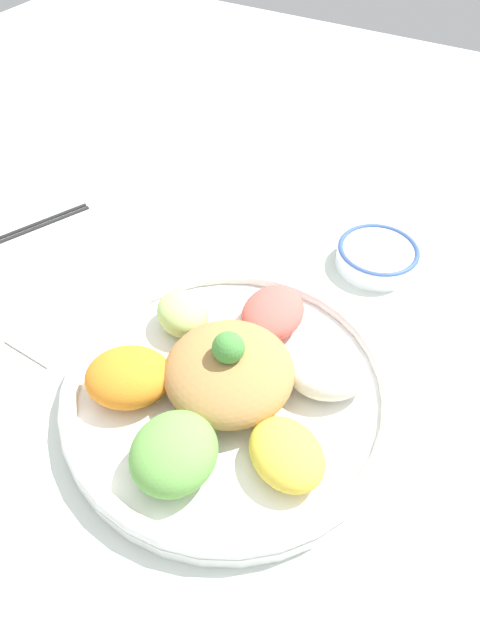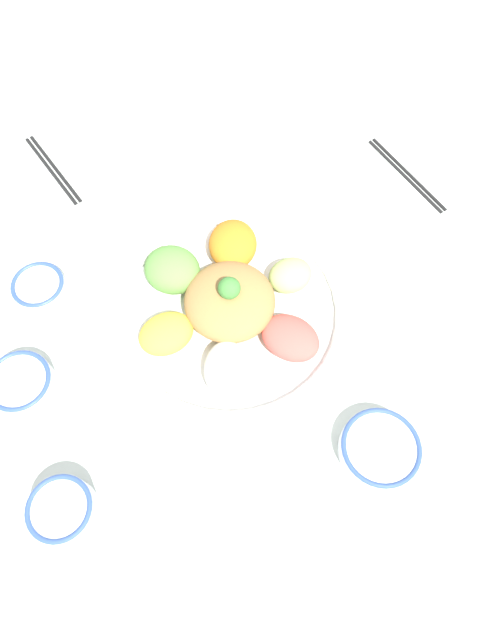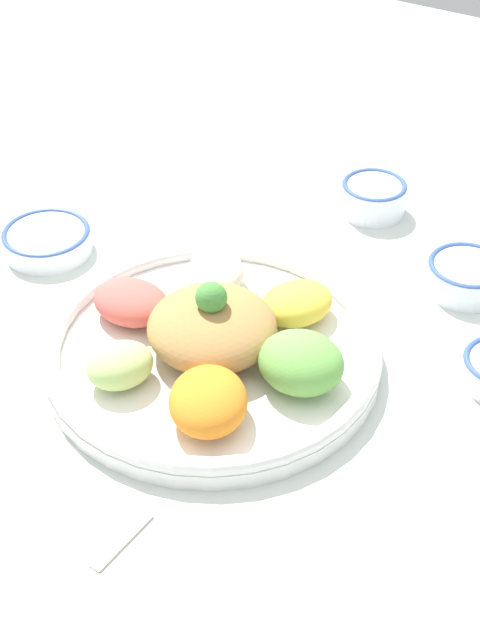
{
  "view_description": "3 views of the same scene",
  "coord_description": "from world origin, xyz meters",
  "px_view_note": "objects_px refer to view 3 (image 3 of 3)",
  "views": [
    {
      "loc": [
        0.21,
        -0.29,
        0.53
      ],
      "look_at": [
        0.01,
        0.06,
        0.09
      ],
      "focal_mm": 30.0,
      "sensor_mm": 36.0,
      "label": 1
    },
    {
      "loc": [
        0.35,
        0.25,
        0.8
      ],
      "look_at": [
        0.05,
        0.06,
        0.08
      ],
      "focal_mm": 30.0,
      "sensor_mm": 36.0,
      "label": 2
    },
    {
      "loc": [
        -0.6,
        -0.42,
        0.69
      ],
      "look_at": [
        0.01,
        -0.03,
        0.09
      ],
      "focal_mm": 50.0,
      "sensor_mm": 36.0,
      "label": 3
    }
  ],
  "objects_px": {
    "rice_bowl_blue": "(47,239)",
    "serving_spoon_main": "(91,571)",
    "salad_platter": "(215,344)",
    "sauce_bowl_dark": "(466,275)",
    "sauce_bowl_red": "(376,197)"
  },
  "relations": [
    {
      "from": "salad_platter",
      "to": "sauce_bowl_dark",
      "type": "distance_m",
      "value": 0.34
    },
    {
      "from": "rice_bowl_blue",
      "to": "sauce_bowl_dark",
      "type": "height_order",
      "value": "sauce_bowl_dark"
    },
    {
      "from": "sauce_bowl_red",
      "to": "serving_spoon_main",
      "type": "height_order",
      "value": "sauce_bowl_red"
    },
    {
      "from": "sauce_bowl_red",
      "to": "serving_spoon_main",
      "type": "distance_m",
      "value": 0.69
    },
    {
      "from": "rice_bowl_blue",
      "to": "sauce_bowl_red",
      "type": "bearing_deg",
      "value": -45.6
    },
    {
      "from": "serving_spoon_main",
      "to": "sauce_bowl_dark",
      "type": "bearing_deg",
      "value": -9.45
    },
    {
      "from": "rice_bowl_blue",
      "to": "serving_spoon_main",
      "type": "relative_size",
      "value": 0.93
    },
    {
      "from": "rice_bowl_blue",
      "to": "serving_spoon_main",
      "type": "height_order",
      "value": "rice_bowl_blue"
    },
    {
      "from": "salad_platter",
      "to": "rice_bowl_blue",
      "type": "relative_size",
      "value": 3.28
    },
    {
      "from": "salad_platter",
      "to": "sauce_bowl_dark",
      "type": "height_order",
      "value": "salad_platter"
    },
    {
      "from": "sauce_bowl_dark",
      "to": "serving_spoon_main",
      "type": "height_order",
      "value": "sauce_bowl_dark"
    },
    {
      "from": "salad_platter",
      "to": "sauce_bowl_red",
      "type": "height_order",
      "value": "salad_platter"
    },
    {
      "from": "salad_platter",
      "to": "sauce_bowl_dark",
      "type": "relative_size",
      "value": 3.86
    },
    {
      "from": "rice_bowl_blue",
      "to": "serving_spoon_main",
      "type": "distance_m",
      "value": 0.52
    },
    {
      "from": "sauce_bowl_red",
      "to": "sauce_bowl_dark",
      "type": "xyz_separation_m",
      "value": [
        -0.1,
        -0.17,
        -0.0
      ]
    }
  ]
}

